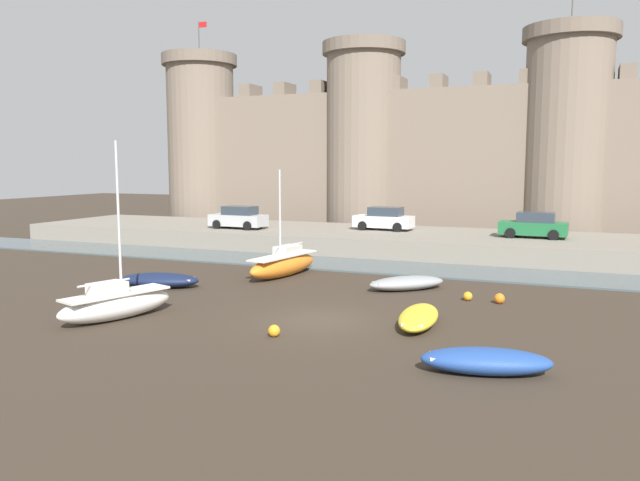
% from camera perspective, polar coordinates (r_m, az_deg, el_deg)
% --- Properties ---
extents(ground_plane, '(160.00, 160.00, 0.00)m').
position_cam_1_polar(ground_plane, '(23.74, -0.04, -7.30)').
color(ground_plane, '#382D23').
extents(water_channel, '(80.00, 4.50, 0.10)m').
position_cam_1_polar(water_channel, '(35.38, 7.57, -2.52)').
color(water_channel, '#47565B').
rests_on(water_channel, ground).
extents(quay_road, '(60.33, 10.00, 1.25)m').
position_cam_1_polar(quay_road, '(42.28, 10.03, -0.22)').
color(quay_road, gray).
rests_on(quay_road, ground).
extents(castle, '(55.28, 6.95, 18.97)m').
position_cam_1_polar(castle, '(51.91, 12.54, 8.41)').
color(castle, '#7A6B5B').
rests_on(castle, ground).
extents(rowboat_foreground_right, '(4.14, 2.53, 0.70)m').
position_cam_1_polar(rowboat_foreground_right, '(30.82, -14.50, -3.50)').
color(rowboat_foreground_right, '#141E3D').
rests_on(rowboat_foreground_right, ground).
extents(rowboat_midflat_centre, '(3.74, 3.52, 0.65)m').
position_cam_1_polar(rowboat_midflat_centre, '(29.54, 7.93, -3.84)').
color(rowboat_midflat_centre, gray).
rests_on(rowboat_midflat_centre, ground).
extents(rowboat_near_channel_left, '(1.68, 3.97, 0.61)m').
position_cam_1_polar(rowboat_near_channel_left, '(23.22, 9.00, -6.90)').
color(rowboat_near_channel_left, yellow).
rests_on(rowboat_near_channel_left, ground).
extents(sailboat_near_channel_right, '(2.73, 4.90, 6.74)m').
position_cam_1_polar(sailboat_near_channel_right, '(25.02, -18.16, -5.48)').
color(sailboat_near_channel_right, silver).
rests_on(sailboat_near_channel_right, ground).
extents(rowboat_foreground_left, '(3.86, 2.13, 0.74)m').
position_cam_1_polar(rowboat_foreground_left, '(18.41, 14.93, -10.56)').
color(rowboat_foreground_left, '#234793').
rests_on(rowboat_foreground_left, ground).
extents(sailboat_midflat_right, '(2.20, 5.68, 5.59)m').
position_cam_1_polar(sailboat_midflat_right, '(32.82, -3.34, -2.14)').
color(sailboat_midflat_right, orange).
rests_on(sailboat_midflat_right, ground).
extents(mooring_buoy_mid_mud, '(0.42, 0.42, 0.42)m').
position_cam_1_polar(mooring_buoy_mid_mud, '(21.56, -4.22, -8.23)').
color(mooring_buoy_mid_mud, orange).
rests_on(mooring_buoy_mid_mud, ground).
extents(mooring_buoy_near_shore, '(0.39, 0.39, 0.39)m').
position_cam_1_polar(mooring_buoy_near_shore, '(27.76, 13.36, -4.97)').
color(mooring_buoy_near_shore, orange).
rests_on(mooring_buoy_near_shore, ground).
extents(mooring_buoy_near_channel, '(0.44, 0.44, 0.44)m').
position_cam_1_polar(mooring_buoy_near_channel, '(27.51, 16.09, -5.12)').
color(mooring_buoy_near_channel, orange).
rests_on(mooring_buoy_near_channel, ground).
extents(car_quay_east, '(4.16, 1.99, 1.62)m').
position_cam_1_polar(car_quay_east, '(44.10, 5.89, 1.98)').
color(car_quay_east, silver).
rests_on(car_quay_east, quay_road).
extents(car_quay_centre_east, '(4.16, 1.99, 1.62)m').
position_cam_1_polar(car_quay_centre_east, '(45.23, -7.45, 2.08)').
color(car_quay_centre_east, '#B2B5B7').
rests_on(car_quay_centre_east, quay_road).
extents(car_quay_centre_west, '(4.16, 1.99, 1.62)m').
position_cam_1_polar(car_quay_centre_west, '(41.44, 18.97, 1.31)').
color(car_quay_centre_west, '#1E6638').
rests_on(car_quay_centre_west, quay_road).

